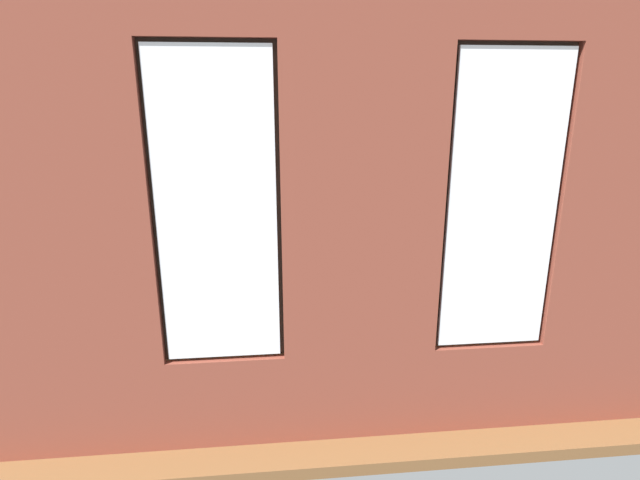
# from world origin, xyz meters

# --- Properties ---
(ground_plane) EXTENTS (6.92, 5.63, 0.10)m
(ground_plane) POSITION_xyz_m (0.00, 0.00, -0.05)
(ground_plane) COLOR brown
(brick_wall_with_windows) EXTENTS (6.32, 0.30, 3.56)m
(brick_wall_with_windows) POSITION_xyz_m (-0.00, 2.43, 1.76)
(brick_wall_with_windows) COLOR brown
(brick_wall_with_windows) RESTS_ON ground_plane
(white_wall_right) EXTENTS (0.10, 4.63, 3.56)m
(white_wall_right) POSITION_xyz_m (3.11, 0.20, 1.78)
(white_wall_right) COLOR white
(white_wall_right) RESTS_ON ground_plane
(couch_by_window) EXTENTS (1.84, 0.87, 0.80)m
(couch_by_window) POSITION_xyz_m (0.61, 1.78, 0.33)
(couch_by_window) COLOR black
(couch_by_window) RESTS_ON ground_plane
(couch_left) EXTENTS (1.00, 2.06, 0.80)m
(couch_left) POSITION_xyz_m (-2.46, 0.50, 0.33)
(couch_left) COLOR black
(couch_left) RESTS_ON ground_plane
(coffee_table) EXTENTS (1.58, 0.85, 0.45)m
(coffee_table) POSITION_xyz_m (0.30, -0.50, 0.40)
(coffee_table) COLOR tan
(coffee_table) RESTS_ON ground_plane
(cup_ceramic) EXTENTS (0.09, 0.09, 0.11)m
(cup_ceramic) POSITION_xyz_m (-0.14, -0.65, 0.50)
(cup_ceramic) COLOR #33567F
(cup_ceramic) RESTS_ON coffee_table
(candle_jar) EXTENTS (0.08, 0.08, 0.11)m
(candle_jar) POSITION_xyz_m (0.18, -0.37, 0.50)
(candle_jar) COLOR #B7333D
(candle_jar) RESTS_ON coffee_table
(table_plant_small) EXTENTS (0.15, 0.15, 0.25)m
(table_plant_small) POSITION_xyz_m (0.30, -0.50, 0.58)
(table_plant_small) COLOR gray
(table_plant_small) RESTS_ON coffee_table
(remote_gray) EXTENTS (0.18, 0.11, 0.02)m
(remote_gray) POSITION_xyz_m (0.77, -0.37, 0.46)
(remote_gray) COLOR #59595B
(remote_gray) RESTS_ON coffee_table
(remote_silver) EXTENTS (0.10, 0.18, 0.02)m
(remote_silver) POSITION_xyz_m (0.49, -0.60, 0.46)
(remote_silver) COLOR #B2B2B7
(remote_silver) RESTS_ON coffee_table
(media_console) EXTENTS (1.09, 0.42, 0.50)m
(media_console) POSITION_xyz_m (2.81, 0.29, 0.25)
(media_console) COLOR black
(media_console) RESTS_ON ground_plane
(tv_flatscreen) EXTENTS (1.19, 0.20, 0.79)m
(tv_flatscreen) POSITION_xyz_m (2.81, 0.28, 0.90)
(tv_flatscreen) COLOR black
(tv_flatscreen) RESTS_ON media_console
(papasan_chair) EXTENTS (1.16, 1.16, 0.71)m
(papasan_chair) POSITION_xyz_m (0.71, -1.59, 0.45)
(papasan_chair) COLOR olive
(papasan_chair) RESTS_ON ground_plane
(potted_plant_by_left_couch) EXTENTS (0.33, 0.33, 0.67)m
(potted_plant_by_left_couch) POSITION_xyz_m (-2.06, -0.95, 0.45)
(potted_plant_by_left_couch) COLOR brown
(potted_plant_by_left_couch) RESTS_ON ground_plane
(potted_plant_corner_far_left) EXTENTS (0.76, 0.76, 1.00)m
(potted_plant_corner_far_left) POSITION_xyz_m (-2.62, 1.88, 0.61)
(potted_plant_corner_far_left) COLOR #9E5638
(potted_plant_corner_far_left) RESTS_ON ground_plane
(potted_plant_mid_room_small) EXTENTS (0.28, 0.28, 0.58)m
(potted_plant_mid_room_small) POSITION_xyz_m (-0.84, -0.88, 0.39)
(potted_plant_mid_room_small) COLOR #9E5638
(potted_plant_mid_room_small) RESTS_ON ground_plane
(potted_plant_foreground_right) EXTENTS (0.89, 0.89, 1.18)m
(potted_plant_foreground_right) POSITION_xyz_m (2.51, -1.77, 0.78)
(potted_plant_foreground_right) COLOR #47423D
(potted_plant_foreground_right) RESTS_ON ground_plane
(potted_plant_beside_window_right) EXTENTS (0.85, 0.89, 1.33)m
(potted_plant_beside_window_right) POSITION_xyz_m (2.00, 1.89, 0.62)
(potted_plant_beside_window_right) COLOR #47423D
(potted_plant_beside_window_right) RESTS_ON ground_plane
(potted_plant_between_couches) EXTENTS (0.83, 0.77, 1.12)m
(potted_plant_between_couches) POSITION_xyz_m (-0.77, 1.75, 0.73)
(potted_plant_between_couches) COLOR #9E5638
(potted_plant_between_couches) RESTS_ON ground_plane
(potted_plant_corner_near_left) EXTENTS (0.58, 0.58, 0.95)m
(potted_plant_corner_near_left) POSITION_xyz_m (-2.61, -1.82, 0.61)
(potted_plant_corner_near_left) COLOR brown
(potted_plant_corner_near_left) RESTS_ON ground_plane
(potted_plant_near_tv) EXTENTS (0.85, 0.94, 1.22)m
(potted_plant_near_tv) POSITION_xyz_m (2.26, 1.28, 0.58)
(potted_plant_near_tv) COLOR beige
(potted_plant_near_tv) RESTS_ON ground_plane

